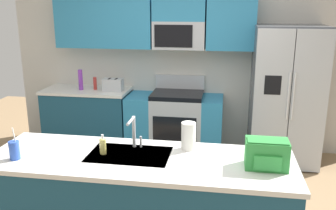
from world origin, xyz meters
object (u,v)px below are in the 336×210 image
at_px(backpack, 267,153).
at_px(pepper_mill, 95,83).
at_px(bottle_purple, 81,80).
at_px(paper_towel_roll, 188,136).
at_px(drink_cup_blue, 14,150).
at_px(soap_dispenser, 103,146).
at_px(toaster, 113,85).
at_px(sink_faucet, 134,130).
at_px(range_oven, 175,123).
at_px(refrigerator, 286,96).

bearing_deg(backpack, pepper_mill, 133.63).
height_order(pepper_mill, backpack, backpack).
bearing_deg(bottle_purple, pepper_mill, 10.65).
relative_size(paper_towel_roll, backpack, 0.75).
height_order(drink_cup_blue, soap_dispenser, drink_cup_blue).
distance_m(toaster, sink_faucet, 2.21).
bearing_deg(range_oven, refrigerator, -2.74).
distance_m(refrigerator, paper_towel_roll, 2.26).
xyz_separation_m(refrigerator, backpack, (-0.47, -2.25, 0.09)).
bearing_deg(backpack, toaster, 130.28).
height_order(range_oven, toaster, range_oven).
xyz_separation_m(toaster, pepper_mill, (-0.29, 0.05, 0.00)).
bearing_deg(soap_dispenser, paper_towel_roll, 17.03).
relative_size(range_oven, sink_faucet, 4.82).
distance_m(bottle_purple, soap_dispenser, 2.48).
height_order(range_oven, drink_cup_blue, drink_cup_blue).
bearing_deg(drink_cup_blue, sink_faucet, 23.36).
relative_size(pepper_mill, soap_dispenser, 1.08).
bearing_deg(range_oven, paper_towel_roll, -78.72).
height_order(refrigerator, bottle_purple, refrigerator).
height_order(pepper_mill, drink_cup_blue, drink_cup_blue).
distance_m(paper_towel_roll, backpack, 0.68).
distance_m(toaster, drink_cup_blue, 2.43).
relative_size(range_oven, paper_towel_roll, 5.67).
bearing_deg(bottle_purple, drink_cup_blue, -80.09).
distance_m(bottle_purple, paper_towel_roll, 2.69).
bearing_deg(backpack, bottle_purple, 136.63).
bearing_deg(drink_cup_blue, soap_dispenser, 18.37).
relative_size(bottle_purple, sink_faucet, 1.04).
height_order(refrigerator, drink_cup_blue, refrigerator).
bearing_deg(drink_cup_blue, backpack, 4.62).
bearing_deg(pepper_mill, sink_faucet, -61.98).
height_order(drink_cup_blue, backpack, drink_cup_blue).
height_order(refrigerator, sink_faucet, refrigerator).
distance_m(range_oven, backpack, 2.61).
distance_m(range_oven, refrigerator, 1.58).
xyz_separation_m(toaster, paper_towel_roll, (1.30, -2.00, 0.03)).
relative_size(toaster, paper_towel_roll, 1.17).
bearing_deg(refrigerator, soap_dispenser, -129.24).
bearing_deg(backpack, range_oven, 114.03).
bearing_deg(sink_faucet, soap_dispenser, -144.01).
height_order(sink_faucet, soap_dispenser, sink_faucet).
height_order(sink_faucet, backpack, sink_faucet).
bearing_deg(toaster, refrigerator, -0.47).
bearing_deg(backpack, soap_dispenser, 177.38).
bearing_deg(soap_dispenser, drink_cup_blue, -161.63).
height_order(refrigerator, paper_towel_roll, refrigerator).
bearing_deg(sink_faucet, bottle_purple, 122.65).
distance_m(refrigerator, drink_cup_blue, 3.44).
height_order(range_oven, soap_dispenser, range_oven).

